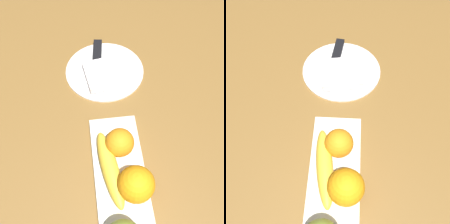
# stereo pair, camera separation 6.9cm
# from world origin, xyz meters

# --- Properties ---
(ground_plane) EXTENTS (2.40, 2.40, 0.00)m
(ground_plane) POSITION_xyz_m (0.00, 0.00, 0.00)
(ground_plane) COLOR brown
(fruit_tray) EXTENTS (0.34, 0.11, 0.01)m
(fruit_tray) POSITION_xyz_m (0.03, 0.01, 0.01)
(fruit_tray) COLOR silver
(fruit_tray) RESTS_ON ground_plane
(banana) EXTENTS (0.18, 0.06, 0.04)m
(banana) POSITION_xyz_m (-0.01, -0.01, 0.03)
(banana) COLOR yellow
(banana) RESTS_ON fruit_tray
(orange_near_apple) EXTENTS (0.08, 0.08, 0.08)m
(orange_near_apple) POSITION_xyz_m (0.04, 0.04, 0.05)
(orange_near_apple) COLOR orange
(orange_near_apple) RESTS_ON fruit_tray
(orange_near_banana) EXTENTS (0.06, 0.06, 0.06)m
(orange_near_banana) POSITION_xyz_m (-0.06, 0.02, 0.05)
(orange_near_banana) COLOR orange
(orange_near_banana) RESTS_ON fruit_tray
(dinner_plate) EXTENTS (0.22, 0.22, 0.01)m
(dinner_plate) POSITION_xyz_m (-0.31, 0.01, 0.00)
(dinner_plate) COLOR white
(dinner_plate) RESTS_ON ground_plane
(folded_napkin) EXTENTS (0.11, 0.12, 0.02)m
(folded_napkin) POSITION_xyz_m (-0.28, 0.01, 0.02)
(folded_napkin) COLOR white
(folded_napkin) RESTS_ON dinner_plate
(knife) EXTENTS (0.18, 0.04, 0.01)m
(knife) POSITION_xyz_m (-0.36, -0.00, 0.01)
(knife) COLOR silver
(knife) RESTS_ON dinner_plate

